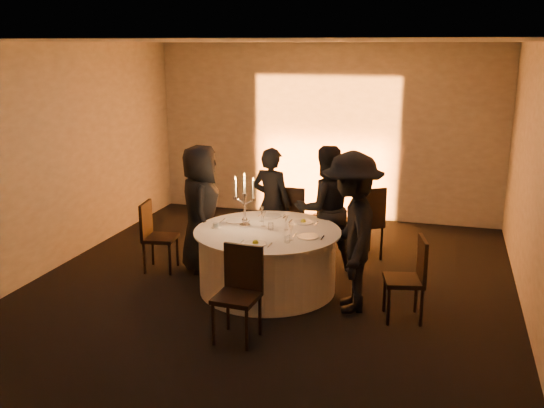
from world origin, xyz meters
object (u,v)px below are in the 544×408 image
(coffee_cup, at_px, (216,225))
(candelabra, at_px, (245,208))
(chair_front, at_px, (240,287))
(guest_back_right, at_px, (325,209))
(chair_left, at_px, (154,232))
(guest_right, at_px, (351,232))
(guest_back_left, at_px, (272,204))
(chair_right, at_px, (411,274))
(chair_back_left, at_px, (291,217))
(banquet_table, at_px, (267,260))
(chair_back_right, at_px, (366,218))
(guest_left, at_px, (201,208))

(coffee_cup, relative_size, candelabra, 0.16)
(chair_front, relative_size, guest_back_right, 0.57)
(chair_left, distance_m, candelabra, 1.42)
(guest_right, bearing_deg, guest_back_left, -149.70)
(chair_right, relative_size, guest_right, 0.51)
(guest_back_right, distance_m, guest_right, 1.28)
(chair_back_left, relative_size, guest_back_right, 0.61)
(guest_back_left, relative_size, guest_back_right, 0.94)
(chair_front, bearing_deg, guest_back_right, 82.28)
(chair_right, distance_m, coffee_cup, 2.43)
(chair_left, height_order, chair_right, chair_right)
(banquet_table, height_order, guest_back_right, guest_back_right)
(candelabra, bearing_deg, guest_right, -14.53)
(banquet_table, xyz_separation_m, chair_back_right, (1.01, 1.45, 0.21))
(chair_back_right, height_order, coffee_cup, chair_back_right)
(chair_back_left, relative_size, candelabra, 1.53)
(chair_back_left, bearing_deg, guest_back_right, 147.38)
(guest_right, bearing_deg, guest_left, -122.06)
(guest_back_right, distance_m, coffee_cup, 1.53)
(chair_back_right, height_order, chair_right, chair_back_right)
(chair_right, bearing_deg, candelabra, -115.45)
(guest_back_left, relative_size, guest_right, 0.87)
(coffee_cup, bearing_deg, guest_left, 129.18)
(chair_front, distance_m, guest_right, 1.46)
(chair_left, bearing_deg, chair_back_left, -65.50)
(coffee_cup, bearing_deg, candelabra, 28.83)
(chair_front, bearing_deg, chair_right, 32.64)
(banquet_table, bearing_deg, candelabra, 164.08)
(banquet_table, height_order, chair_front, chair_front)
(banquet_table, height_order, guest_left, guest_left)
(chair_back_right, distance_m, guest_right, 1.75)
(chair_back_left, bearing_deg, chair_back_right, -169.09)
(chair_front, relative_size, guest_right, 0.53)
(banquet_table, distance_m, guest_right, 1.23)
(chair_back_right, xyz_separation_m, coffee_cup, (-1.66, -1.53, 0.20))
(chair_front, relative_size, guest_left, 0.57)
(chair_front, relative_size, guest_back_left, 0.61)
(guest_left, xyz_separation_m, candelabra, (0.73, -0.33, 0.15))
(guest_right, bearing_deg, chair_back_right, 167.73)
(banquet_table, height_order, coffee_cup, coffee_cup)
(chair_left, xyz_separation_m, guest_left, (0.60, 0.19, 0.33))
(guest_back_left, distance_m, candelabra, 1.03)
(guest_right, bearing_deg, chair_right, 67.59)
(chair_left, xyz_separation_m, guest_back_left, (1.38, 0.87, 0.27))
(guest_back_right, bearing_deg, guest_right, 84.27)
(banquet_table, bearing_deg, chair_back_right, 55.05)
(chair_front, bearing_deg, guest_right, 49.95)
(chair_back_right, bearing_deg, guest_right, 59.47)
(coffee_cup, bearing_deg, chair_back_right, 42.84)
(chair_back_right, height_order, chair_front, chair_back_right)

